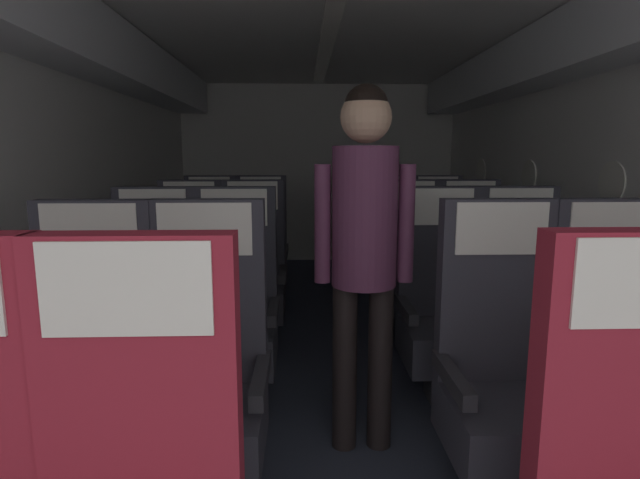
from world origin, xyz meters
name	(u,v)px	position (x,y,z in m)	size (l,w,h in m)	color
ground	(334,368)	(0.00, 3.34, -0.01)	(3.66, 7.08, 0.02)	#2D3342
fuselage_shell	(333,106)	(0.00, 3.61, 1.63)	(3.54, 6.73, 2.26)	silver
seat_b_left_window	(92,384)	(-0.99, 2.15, 0.47)	(0.47, 0.47, 1.15)	#38383D
seat_b_left_aisle	(206,381)	(-0.56, 2.15, 0.47)	(0.47, 0.47, 1.15)	#38383D
seat_b_right_aisle	(614,378)	(1.00, 2.13, 0.47)	(0.47, 0.47, 1.15)	#38383D
seat_b_right_window	(501,379)	(0.56, 2.13, 0.47)	(0.47, 0.47, 1.15)	#38383D
seat_c_left_window	(155,314)	(-1.00, 2.98, 0.47)	(0.47, 0.47, 1.15)	#38383D
seat_c_left_aisle	(235,314)	(-0.56, 2.97, 0.47)	(0.47, 0.47, 1.15)	#38383D
seat_c_right_aisle	(520,310)	(1.00, 2.98, 0.47)	(0.47, 0.47, 1.15)	#38383D
seat_c_right_window	(441,311)	(0.56, 2.97, 0.47)	(0.47, 0.47, 1.15)	#38383D
seat_d_left_window	(190,278)	(-0.99, 3.80, 0.47)	(0.47, 0.47, 1.15)	#38383D
seat_d_left_aisle	(253,277)	(-0.55, 3.82, 0.47)	(0.47, 0.47, 1.15)	#38383D
seat_d_right_aisle	(470,275)	(1.01, 3.81, 0.47)	(0.47, 0.47, 1.15)	#38383D
seat_d_right_window	(410,276)	(0.57, 3.80, 0.47)	(0.47, 0.47, 1.15)	#38383D
seat_e_left_window	(210,254)	(-1.01, 4.64, 0.47)	(0.47, 0.47, 1.15)	#38383D
seat_e_left_aisle	(261,254)	(-0.56, 4.66, 0.47)	(0.47, 0.47, 1.15)	#38383D
seat_e_right_aisle	(438,253)	(1.00, 4.64, 0.47)	(0.47, 0.47, 1.15)	#38383D
seat_e_right_window	(388,253)	(0.56, 4.64, 0.47)	(0.47, 0.47, 1.15)	#38383D
flight_attendant	(364,232)	(0.07, 2.47, 0.99)	(0.43, 0.28, 1.61)	black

